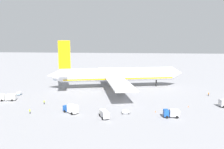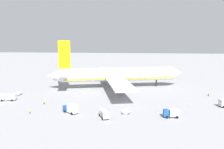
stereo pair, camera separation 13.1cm
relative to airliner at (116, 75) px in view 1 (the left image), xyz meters
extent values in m
plane|color=gray|center=(1.20, 0.34, -6.92)|extent=(600.00, 600.00, 0.00)
cylinder|color=white|center=(1.20, 0.34, 0.18)|extent=(59.47, 21.45, 6.97)
cone|color=white|center=(32.78, 8.37, 0.18)|extent=(7.09, 8.00, 6.83)
cone|color=white|center=(-31.05, -7.87, 0.18)|extent=(8.39, 8.14, 6.63)
cube|color=#E5B20C|center=(-25.73, -6.51, 10.78)|extent=(5.94, 1.96, 14.24)
cube|color=white|center=(-27.84, -0.26, 1.57)|extent=(6.99, 11.80, 0.36)
cube|color=white|center=(-24.60, -13.01, 1.57)|extent=(6.99, 11.80, 0.36)
cube|color=white|center=(-6.61, 18.96, -0.87)|extent=(16.85, 34.17, 0.70)
cylinder|color=slate|center=(-4.42, 14.41, -3.02)|extent=(5.69, 4.72, 3.61)
cube|color=white|center=(3.24, -19.75, -0.87)|extent=(16.85, 34.17, 0.70)
cylinder|color=slate|center=(2.99, -14.71, -3.04)|extent=(6.25, 4.90, 3.65)
cylinder|color=black|center=(21.41, 5.48, -5.11)|extent=(0.70, 0.70, 3.61)
cylinder|color=black|center=(-3.04, 4.92, -5.11)|extent=(0.70, 0.70, 3.61)
cylinder|color=black|center=(-0.33, -5.71, -5.11)|extent=(0.70, 0.70, 3.61)
cube|color=#E5B20C|center=(1.20, 0.34, -1.74)|extent=(57.07, 20.52, 0.50)
cube|color=#B2B2B7|center=(43.76, -31.32, -5.24)|extent=(3.34, 2.90, 2.46)
cylinder|color=black|center=(42.93, -30.24, -6.47)|extent=(0.94, 0.46, 0.90)
cylinder|color=black|center=(43.37, -32.62, -6.47)|extent=(0.94, 0.46, 0.90)
cube|color=white|center=(-45.06, -31.56, -5.31)|extent=(2.29, 2.60, 2.31)
cube|color=silver|center=(-41.62, -30.99, -5.35)|extent=(4.33, 2.94, 2.23)
cube|color=black|center=(-45.73, -31.67, -4.74)|extent=(0.40, 1.93, 1.02)
cylinder|color=black|center=(-44.68, -32.67, -6.47)|extent=(0.94, 0.44, 0.90)
cylinder|color=black|center=(-45.06, -30.38, -6.47)|extent=(0.94, 0.44, 0.90)
cylinder|color=black|center=(-40.60, -31.99, -6.47)|extent=(0.94, 0.44, 0.90)
cylinder|color=black|center=(-40.98, -29.71, -6.47)|extent=(0.94, 0.44, 0.90)
cube|color=white|center=(-0.43, -46.48, -5.52)|extent=(2.54, 2.32, 1.89)
cube|color=#B2B2B7|center=(0.73, -49.20, -5.42)|extent=(3.22, 3.93, 2.09)
cube|color=black|center=(-0.65, -45.95, -5.05)|extent=(1.62, 0.75, 0.83)
cylinder|color=black|center=(-1.31, -47.04, -6.47)|extent=(0.63, 0.95, 0.90)
cylinder|color=black|center=(0.58, -46.23, -6.47)|extent=(0.63, 0.95, 0.90)
cylinder|color=black|center=(0.06, -50.26, -6.47)|extent=(0.63, 0.95, 0.90)
cylinder|color=black|center=(1.95, -49.46, -6.47)|extent=(0.63, 0.95, 0.90)
cube|color=#194CA5|center=(20.53, -45.60, -5.39)|extent=(1.74, 2.43, 2.17)
cube|color=#B2B2B7|center=(23.27, -45.34, -5.37)|extent=(3.36, 2.58, 2.20)
cube|color=black|center=(20.00, -45.65, -4.84)|extent=(0.26, 1.92, 0.95)
cylinder|color=black|center=(20.79, -46.73, -6.47)|extent=(0.92, 0.38, 0.90)
cylinder|color=black|center=(20.57, -44.45, -6.47)|extent=(0.92, 0.38, 0.90)
cylinder|color=black|center=(24.04, -46.42, -6.47)|extent=(0.92, 0.38, 0.90)
cylinder|color=black|center=(23.82, -44.14, -6.47)|extent=(0.92, 0.38, 0.90)
cube|color=#194CA5|center=(-13.83, -43.18, -5.53)|extent=(2.72, 2.78, 1.87)
cube|color=silver|center=(-11.13, -45.09, -5.12)|extent=(4.32, 3.91, 2.69)
cube|color=black|center=(-14.36, -42.81, -5.06)|extent=(1.09, 1.49, 0.82)
cylinder|color=black|center=(-14.29, -44.15, -6.47)|extent=(0.91, 0.76, 0.90)
cylinder|color=black|center=(-13.08, -42.43, -6.47)|extent=(0.91, 0.76, 0.90)
cylinder|color=black|center=(-11.09, -46.41, -6.47)|extent=(0.91, 0.76, 0.90)
cylinder|color=black|center=(-9.88, -44.69, -6.47)|extent=(0.91, 0.76, 0.90)
cube|color=gray|center=(7.08, -43.23, -6.64)|extent=(2.88, 1.71, 0.15)
cylinder|color=#333338|center=(8.74, -43.03, -6.64)|extent=(0.61, 0.15, 0.08)
cube|color=silver|center=(7.08, -43.23, -6.14)|extent=(2.43, 1.52, 0.86)
cylinder|color=black|center=(8.03, -42.41, -6.72)|extent=(0.41, 0.17, 0.40)
cylinder|color=black|center=(8.20, -43.80, -6.72)|extent=(0.41, 0.17, 0.40)
cylinder|color=black|center=(5.97, -42.65, -6.72)|extent=(0.41, 0.17, 0.40)
cylinder|color=black|center=(6.13, -44.04, -6.72)|extent=(0.41, 0.17, 0.40)
cube|color=#26598C|center=(-43.09, -20.94, -6.64)|extent=(1.44, 2.60, 0.15)
cylinder|color=#333338|center=(-43.06, -22.53, -6.64)|extent=(0.09, 0.60, 0.08)
cube|color=silver|center=(-43.09, -20.94, -5.99)|extent=(1.29, 2.19, 1.15)
cylinder|color=black|center=(-42.37, -21.91, -6.72)|extent=(0.13, 0.40, 0.40)
cylinder|color=black|center=(-43.77, -21.93, -6.72)|extent=(0.13, 0.40, 0.40)
cylinder|color=black|center=(-42.40, -19.95, -6.72)|extent=(0.13, 0.40, 0.40)
cylinder|color=black|center=(-43.80, -19.97, -6.72)|extent=(0.13, 0.40, 0.40)
cube|color=#26598C|center=(-40.07, 18.53, -6.64)|extent=(2.92, 2.72, 0.15)
cylinder|color=#333338|center=(-38.81, 17.54, -6.64)|extent=(0.52, 0.43, 0.08)
cube|color=silver|center=(-40.07, 18.53, -6.12)|extent=(2.51, 2.35, 0.90)
cylinder|color=black|center=(-38.86, 18.47, -6.72)|extent=(0.39, 0.34, 0.40)
cylinder|color=black|center=(-39.73, 17.37, -6.72)|extent=(0.39, 0.34, 0.40)
cylinder|color=black|center=(-40.42, 19.70, -6.72)|extent=(0.39, 0.34, 0.40)
cylinder|color=black|center=(-41.29, 18.60, -6.72)|extent=(0.39, 0.34, 0.40)
cylinder|color=black|center=(-25.61, -34.76, -6.52)|extent=(0.39, 0.39, 0.81)
cylinder|color=#B2F219|center=(-25.61, -34.76, -5.81)|extent=(0.48, 0.48, 0.60)
sphere|color=#8C6647|center=(-25.61, -34.76, -5.40)|extent=(0.22, 0.22, 0.22)
cylinder|color=black|center=(43.34, -13.96, -6.49)|extent=(0.45, 0.45, 0.86)
cylinder|color=orange|center=(43.34, -13.96, -5.74)|extent=(0.57, 0.57, 0.64)
sphere|color=beige|center=(43.34, -13.96, -5.30)|extent=(0.23, 0.23, 0.23)
cylinder|color=#3F3F47|center=(-25.82, -46.87, -6.49)|extent=(0.37, 0.37, 0.86)
cylinder|color=#B2F219|center=(-25.82, -46.87, -5.73)|extent=(0.47, 0.47, 0.65)
sphere|color=tan|center=(-25.82, -46.87, -5.30)|extent=(0.23, 0.23, 0.23)
cone|color=orange|center=(17.54, -40.56, -6.64)|extent=(0.36, 0.36, 0.55)
cone|color=orange|center=(14.63, 41.31, -6.64)|extent=(0.36, 0.36, 0.55)
cone|color=orange|center=(32.35, 43.33, -6.64)|extent=(0.36, 0.36, 0.55)
cone|color=orange|center=(-16.08, 38.58, -6.64)|extent=(0.36, 0.36, 0.55)
cone|color=orange|center=(30.45, -32.85, -6.64)|extent=(0.36, 0.36, 0.55)
camera|label=1|loc=(10.62, -121.21, 18.82)|focal=37.47mm
camera|label=2|loc=(10.75, -121.20, 18.82)|focal=37.47mm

